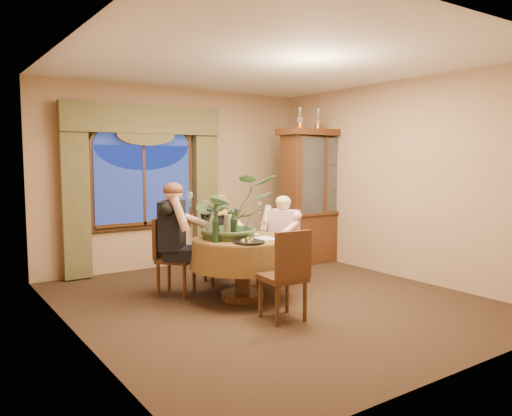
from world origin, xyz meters
TOP-DOWN VIEW (x-y plane):
  - floor at (0.00, 0.00)m, footprint 5.00×5.00m
  - wall_back at (0.00, 2.50)m, footprint 4.50×0.00m
  - wall_right at (2.25, 0.00)m, footprint 0.00×5.00m
  - ceiling at (0.00, 0.00)m, footprint 5.00×5.00m
  - window at (-0.60, 2.43)m, footprint 1.62×0.10m
  - arched_transom at (-0.60, 2.43)m, footprint 1.60×0.06m
  - drapery_left at (-1.63, 2.38)m, footprint 0.38×0.14m
  - drapery_right at (0.43, 2.38)m, footprint 0.38×0.14m
  - swag_valance at (-0.60, 2.35)m, footprint 2.45×0.16m
  - dining_table at (-0.24, 0.24)m, footprint 1.57×1.57m
  - china_cabinet at (1.99, 1.43)m, footprint 1.34×0.53m
  - oil_lamp_left at (1.62, 1.43)m, footprint 0.11×0.11m
  - oil_lamp_center at (1.99, 1.43)m, footprint 0.11×0.11m
  - oil_lamp_right at (2.37, 1.43)m, footprint 0.11×0.11m
  - chair_right at (0.53, 0.61)m, footprint 0.56×0.56m
  - chair_back_right at (-0.08, 1.05)m, footprint 0.50×0.50m
  - chair_back at (-0.82, 0.87)m, footprint 0.59×0.59m
  - chair_front_left at (-0.32, -0.65)m, footprint 0.45×0.45m
  - person_pink at (0.59, 0.51)m, footprint 0.51×0.53m
  - person_back at (-0.92, 0.76)m, footprint 0.68×0.69m
  - person_scarf at (-0.06, 1.08)m, footprint 0.52×0.49m
  - stoneware_vase at (-0.34, 0.38)m, footprint 0.15×0.15m
  - centerpiece_plant at (-0.33, 0.35)m, footprint 1.02×1.13m
  - olive_bowl at (-0.20, 0.21)m, footprint 0.15×0.15m
  - cheese_platter at (-0.39, -0.13)m, footprint 0.36×0.36m
  - wine_bottle_0 at (-0.42, 0.17)m, footprint 0.07×0.07m
  - wine_bottle_1 at (-0.68, 0.13)m, footprint 0.07×0.07m
  - wine_bottle_2 at (-0.61, 0.31)m, footprint 0.07×0.07m
  - wine_bottle_3 at (-0.52, 0.39)m, footprint 0.07×0.07m
  - tasting_paper_0 at (-0.05, 0.04)m, footprint 0.23×0.31m
  - tasting_paper_1 at (-0.00, 0.48)m, footprint 0.28×0.34m
  - tasting_paper_2 at (-0.32, 0.01)m, footprint 0.21×0.30m
  - wine_glass_person_pink at (0.16, 0.37)m, footprint 0.07×0.07m
  - wine_glass_person_back at (-0.58, 0.50)m, footprint 0.07×0.07m
  - wine_glass_person_scarf at (-0.15, 0.65)m, footprint 0.07×0.07m

SIDE VIEW (x-z plane):
  - floor at x=0.00m, z-range 0.00..0.00m
  - dining_table at x=-0.24m, z-range 0.00..0.75m
  - chair_right at x=0.53m, z-range 0.00..0.96m
  - chair_back_right at x=-0.08m, z-range 0.00..0.96m
  - chair_back at x=-0.82m, z-range 0.00..0.96m
  - chair_front_left at x=-0.32m, z-range 0.00..0.96m
  - person_pink at x=0.59m, z-range 0.00..1.21m
  - person_scarf at x=-0.06m, z-range 0.00..1.23m
  - person_back at x=-0.92m, z-range 0.00..1.42m
  - tasting_paper_0 at x=-0.05m, z-range 0.75..0.76m
  - tasting_paper_1 at x=0.00m, z-range 0.75..0.76m
  - tasting_paper_2 at x=-0.32m, z-range 0.75..0.76m
  - cheese_platter at x=-0.39m, z-range 0.75..0.77m
  - olive_bowl at x=-0.20m, z-range 0.75..0.80m
  - wine_glass_person_pink at x=0.16m, z-range 0.75..0.93m
  - wine_glass_person_back at x=-0.58m, z-range 0.75..0.93m
  - wine_glass_person_scarf at x=-0.15m, z-range 0.75..0.93m
  - stoneware_vase at x=-0.34m, z-range 0.75..1.03m
  - wine_bottle_0 at x=-0.42m, z-range 0.75..1.08m
  - wine_bottle_1 at x=-0.68m, z-range 0.75..1.08m
  - wine_bottle_2 at x=-0.61m, z-range 0.75..1.08m
  - wine_bottle_3 at x=-0.52m, z-range 0.75..1.08m
  - china_cabinet at x=1.99m, z-range 0.00..2.17m
  - drapery_left at x=-1.63m, z-range 0.02..2.34m
  - drapery_right at x=0.43m, z-range 0.02..2.34m
  - window at x=-0.60m, z-range 0.64..1.96m
  - centerpiece_plant at x=-0.33m, z-range 0.95..1.83m
  - wall_back at x=0.00m, z-range -0.85..3.65m
  - wall_right at x=2.25m, z-range -1.10..3.90m
  - arched_transom at x=-0.60m, z-range 1.86..2.30m
  - swag_valance at x=-0.60m, z-range 2.07..2.49m
  - oil_lamp_left at x=1.62m, z-range 2.17..2.51m
  - oil_lamp_center at x=1.99m, z-range 2.17..2.51m
  - oil_lamp_right at x=2.37m, z-range 2.17..2.51m
  - ceiling at x=0.00m, z-range 2.80..2.80m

